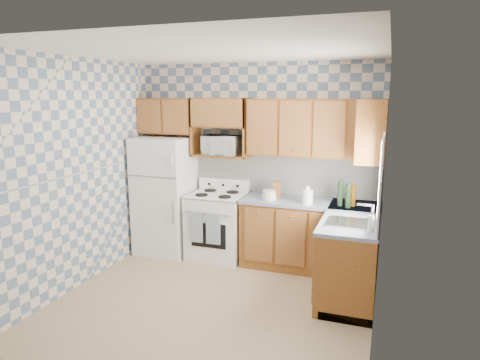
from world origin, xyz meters
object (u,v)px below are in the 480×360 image
refrigerator (165,195)px  electric_kettle (307,197)px  microwave (221,145)px  stove_body (218,226)px

refrigerator → electric_kettle: bearing=-3.0°
refrigerator → microwave: 1.12m
stove_body → electric_kettle: 1.40m
stove_body → microwave: bearing=84.2°
refrigerator → electric_kettle: 2.09m
refrigerator → stove_body: (0.80, 0.03, -0.39)m
stove_body → microwave: microwave is taller
refrigerator → microwave: bearing=10.9°
stove_body → electric_kettle: electric_kettle is taller
stove_body → microwave: (0.01, 0.13, 1.13)m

